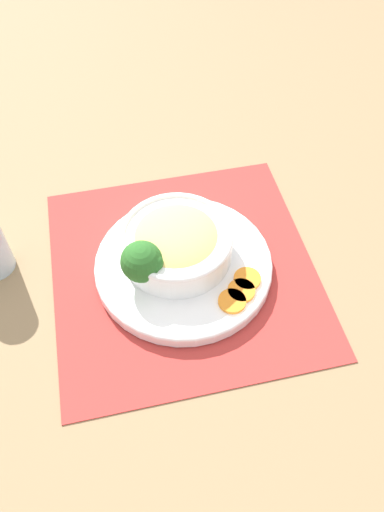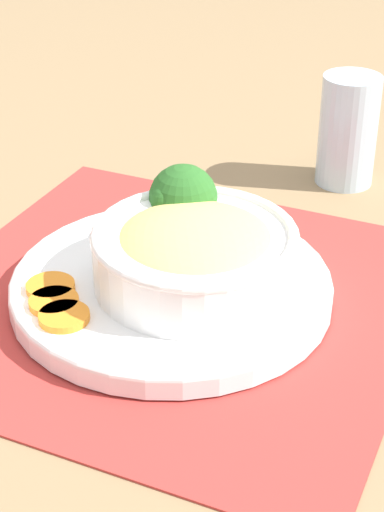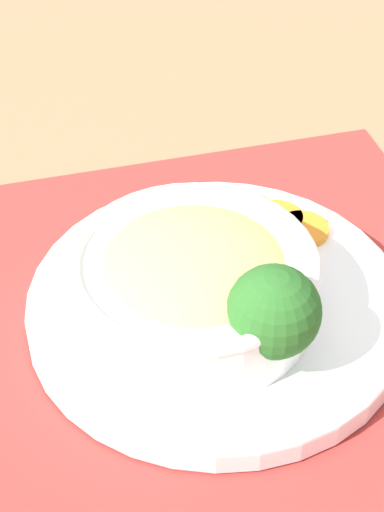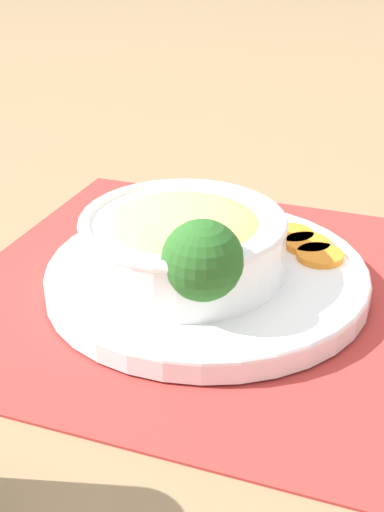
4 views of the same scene
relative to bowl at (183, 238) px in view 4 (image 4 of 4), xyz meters
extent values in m
plane|color=#8C704C|center=(-0.01, 0.02, -0.05)|extent=(4.00, 4.00, 0.00)
cube|color=#B2332D|center=(-0.01, 0.02, -0.05)|extent=(0.45, 0.45, 0.00)
cylinder|color=white|center=(-0.01, 0.02, -0.04)|extent=(0.28, 0.28, 0.02)
torus|color=white|center=(-0.01, 0.02, -0.03)|extent=(0.28, 0.28, 0.01)
cylinder|color=white|center=(0.00, 0.00, -0.01)|extent=(0.17, 0.17, 0.05)
torus|color=white|center=(0.00, 0.00, 0.02)|extent=(0.17, 0.17, 0.01)
ellipsoid|color=#EAC66B|center=(0.00, 0.00, 0.00)|extent=(0.14, 0.14, 0.05)
cylinder|color=#84AD5B|center=(0.06, 0.04, -0.02)|extent=(0.03, 0.03, 0.02)
sphere|color=#286023|center=(0.06, 0.04, 0.02)|extent=(0.06, 0.06, 0.06)
sphere|color=#286023|center=(0.04, 0.05, 0.02)|extent=(0.03, 0.03, 0.03)
sphere|color=#286023|center=(0.07, 0.04, 0.02)|extent=(0.03, 0.03, 0.03)
cylinder|color=orange|center=(-0.07, 0.10, -0.03)|extent=(0.04, 0.04, 0.01)
cylinder|color=orange|center=(-0.09, 0.08, -0.03)|extent=(0.04, 0.04, 0.01)
cylinder|color=orange|center=(-0.10, 0.06, -0.03)|extent=(0.04, 0.04, 0.01)
camera|label=1|loc=(0.04, 0.48, 0.60)|focal=35.00mm
camera|label=2|loc=(-0.54, -0.30, 0.37)|focal=60.00mm
camera|label=3|loc=(0.43, -0.08, 0.41)|focal=60.00mm
camera|label=4|loc=(0.48, 0.24, 0.26)|focal=50.00mm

